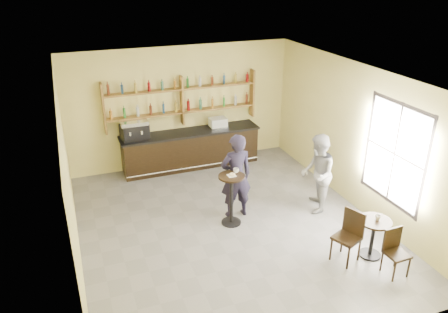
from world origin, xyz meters
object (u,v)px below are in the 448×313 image
object	(u,v)px
pedestal_table	(231,200)
patron_second	(317,174)
cafe_table	(372,238)
chair_south	(397,254)
chair_west	(347,238)
man_main	(236,176)
espresso_machine	(134,130)
pastry_case	(218,123)
bar_counter	(191,149)

from	to	relation	value
pedestal_table	patron_second	bearing A→B (deg)	-3.80
cafe_table	chair_south	size ratio (longest dim) A/B	0.89
chair_west	patron_second	world-z (taller)	patron_second
pedestal_table	man_main	size ratio (longest dim) A/B	0.59
man_main	chair_west	size ratio (longest dim) A/B	1.91
man_main	cafe_table	distance (m)	2.97
espresso_machine	patron_second	distance (m)	4.66
espresso_machine	chair_south	world-z (taller)	espresso_machine
pastry_case	chair_south	size ratio (longest dim) A/B	0.53
man_main	chair_south	size ratio (longest dim) A/B	2.19
cafe_table	chair_west	world-z (taller)	chair_west
bar_counter	chair_west	bearing A→B (deg)	-73.46
espresso_machine	patron_second	world-z (taller)	patron_second
cafe_table	chair_west	distance (m)	0.56
bar_counter	espresso_machine	bearing A→B (deg)	180.00
pastry_case	chair_west	world-z (taller)	pastry_case
chair_west	pastry_case	bearing A→B (deg)	165.65
chair_south	patron_second	size ratio (longest dim) A/B	0.49
espresso_machine	pedestal_table	xyz separation A→B (m)	(1.43, -3.04, -0.68)
pedestal_table	patron_second	world-z (taller)	patron_second
patron_second	chair_south	bearing A→B (deg)	31.37
pastry_case	chair_south	bearing A→B (deg)	-74.57
espresso_machine	man_main	xyz separation A→B (m)	(1.63, -2.78, -0.30)
espresso_machine	pedestal_table	size ratio (longest dim) A/B	0.59
chair_west	patron_second	size ratio (longest dim) A/B	0.56
pastry_case	pedestal_table	world-z (taller)	pastry_case
pastry_case	chair_south	world-z (taller)	pastry_case
bar_counter	espresso_machine	xyz separation A→B (m)	(-1.46, 0.00, 0.74)
espresso_machine	cafe_table	world-z (taller)	espresso_machine
bar_counter	pedestal_table	distance (m)	3.04
bar_counter	chair_south	distance (m)	6.00
espresso_machine	pedestal_table	world-z (taller)	espresso_machine
pastry_case	patron_second	size ratio (longest dim) A/B	0.26
pedestal_table	bar_counter	bearing A→B (deg)	89.44
pastry_case	cafe_table	world-z (taller)	pastry_case
espresso_machine	pastry_case	size ratio (longest dim) A/B	1.45
bar_counter	cafe_table	world-z (taller)	bar_counter
espresso_machine	chair_south	bearing A→B (deg)	-65.38
patron_second	espresso_machine	bearing A→B (deg)	-105.16
bar_counter	patron_second	xyz separation A→B (m)	(1.93, -3.17, 0.39)
pastry_case	man_main	size ratio (longest dim) A/B	0.24
espresso_machine	cafe_table	xyz separation A→B (m)	(3.49, -5.03, -0.86)
cafe_table	chair_south	xyz separation A→B (m)	(0.05, -0.60, 0.05)
pastry_case	pedestal_table	bearing A→B (deg)	-102.45
pedestal_table	patron_second	xyz separation A→B (m)	(1.96, -0.13, 0.33)
bar_counter	pedestal_table	size ratio (longest dim) A/B	3.30
bar_counter	chair_west	distance (m)	5.19
cafe_table	chair_west	size ratio (longest dim) A/B	0.78
patron_second	cafe_table	bearing A→B (deg)	30.93
bar_counter	patron_second	size ratio (longest dim) A/B	2.09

